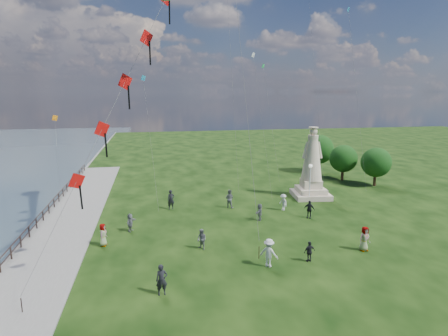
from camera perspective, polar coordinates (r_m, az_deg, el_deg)
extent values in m
cube|color=slate|center=(33.96, -27.78, -9.81)|extent=(0.30, 160.00, 0.60)
cube|color=slate|center=(31.41, -24.42, -10.71)|extent=(5.00, 60.00, 0.10)
cylinder|color=black|center=(28.38, -30.98, -12.76)|extent=(0.11, 0.11, 1.00)
cylinder|color=black|center=(30.12, -29.70, -11.25)|extent=(0.11, 0.11, 1.00)
cylinder|color=black|center=(31.88, -28.57, -9.91)|extent=(0.11, 0.11, 1.00)
cylinder|color=black|center=(33.67, -27.56, -8.70)|extent=(0.11, 0.11, 1.00)
cylinder|color=black|center=(35.48, -26.67, -7.61)|extent=(0.11, 0.11, 1.00)
cylinder|color=black|center=(37.31, -25.86, -6.63)|extent=(0.11, 0.11, 1.00)
cylinder|color=black|center=(39.16, -25.13, -5.74)|extent=(0.11, 0.11, 1.00)
cylinder|color=black|center=(41.02, -24.47, -4.93)|extent=(0.11, 0.11, 1.00)
cylinder|color=black|center=(42.90, -23.87, -4.18)|extent=(0.11, 0.11, 1.00)
cylinder|color=black|center=(44.78, -23.32, -3.51)|extent=(0.11, 0.11, 1.00)
cylinder|color=black|center=(46.68, -22.82, -2.88)|extent=(0.11, 0.11, 1.00)
cylinder|color=black|center=(48.58, -22.36, -2.30)|extent=(0.11, 0.11, 1.00)
cylinder|color=black|center=(50.49, -21.93, -1.77)|extent=(0.11, 0.11, 1.00)
cylinder|color=black|center=(52.41, -21.53, -1.28)|extent=(0.11, 0.11, 1.00)
cylinder|color=black|center=(54.33, -21.16, -0.82)|extent=(0.11, 0.11, 1.00)
cylinder|color=black|center=(56.26, -20.82, -0.39)|extent=(0.11, 0.11, 1.00)
cylinder|color=black|center=(58.19, -20.50, 0.01)|extent=(0.11, 0.11, 1.00)
cube|color=black|center=(33.52, -27.64, -7.93)|extent=(0.06, 52.00, 0.06)
cube|color=black|center=(33.65, -27.57, -8.62)|extent=(0.06, 52.00, 0.06)
cube|color=#C3AF93|center=(42.41, 13.04, -3.97)|extent=(4.19, 4.19, 0.54)
cube|color=#C3AF93|center=(42.27, 13.07, -3.26)|extent=(3.19, 3.19, 0.54)
cube|color=#C3AF93|center=(42.10, 13.12, -2.31)|extent=(2.20, 2.20, 0.90)
cylinder|color=#C3AF93|center=(41.20, 13.44, 4.65)|extent=(1.20, 1.20, 0.36)
sphere|color=#C3AF93|center=(41.14, 13.48, 5.43)|extent=(0.83, 0.83, 0.83)
cylinder|color=#C3AF93|center=(41.10, 13.51, 6.03)|extent=(0.99, 0.99, 0.09)
cylinder|color=silver|center=(40.14, 12.93, -2.46)|extent=(0.11, 0.11, 3.76)
sphere|color=white|center=(39.72, 13.06, 0.33)|extent=(0.38, 0.38, 0.38)
cylinder|color=#382314|center=(51.37, 17.60, -0.81)|extent=(0.36, 0.36, 1.78)
sphere|color=#0E340E|center=(51.00, 17.74, 1.39)|extent=(3.56, 3.56, 3.56)
cylinder|color=#382314|center=(49.72, 21.99, -1.50)|extent=(0.36, 0.36, 1.81)
sphere|color=#0E340E|center=(49.33, 22.17, 0.80)|extent=(3.61, 3.61, 3.61)
cylinder|color=#382314|center=(55.40, 14.17, 0.41)|extent=(0.36, 0.36, 2.07)
sphere|color=#0E340E|center=(55.01, 14.29, 2.79)|extent=(4.15, 4.15, 4.15)
imported|color=black|center=(22.45, -9.47, -16.47)|extent=(0.71, 0.51, 1.81)
imported|color=#595960|center=(27.96, -3.42, -10.80)|extent=(0.81, 0.88, 1.54)
imported|color=silver|center=(25.48, 6.86, -12.71)|extent=(1.37, 1.27, 1.92)
imported|color=black|center=(26.71, 12.89, -12.30)|extent=(0.92, 0.60, 1.46)
imported|color=#595960|center=(29.49, 20.62, -10.04)|extent=(0.98, 0.70, 1.83)
imported|color=#595960|center=(32.28, -14.09, -8.05)|extent=(1.11, 1.54, 1.53)
imported|color=black|center=(37.35, -8.08, -4.79)|extent=(0.75, 0.54, 1.93)
imported|color=#595960|center=(37.46, 0.82, -4.69)|extent=(1.06, 0.96, 1.86)
imported|color=silver|center=(37.13, 9.00, -5.16)|extent=(0.81, 1.16, 1.63)
imported|color=black|center=(35.33, 12.85, -6.15)|extent=(1.08, 0.98, 1.67)
imported|color=#595960|center=(29.91, -17.96, -9.65)|extent=(0.72, 0.95, 1.73)
imported|color=#595960|center=(34.07, 5.46, -6.69)|extent=(1.24, 1.54, 1.53)
cylinder|color=black|center=(23.27, -28.45, -18.00)|extent=(0.06, 0.06, 0.90)
cube|color=#C00B0B|center=(22.80, -21.52, -1.87)|extent=(0.87, 0.64, 1.03)
cube|color=black|center=(22.90, -20.95, -4.22)|extent=(0.10, 0.28, 1.48)
cube|color=#C00B0B|center=(23.42, -18.10, 5.63)|extent=(0.87, 0.64, 1.03)
cube|color=black|center=(23.40, -17.54, 3.32)|extent=(0.10, 0.28, 1.48)
cube|color=#C00B0B|center=(24.49, -14.83, 12.59)|extent=(0.87, 0.64, 1.03)
cube|color=black|center=(24.37, -14.30, 10.39)|extent=(0.10, 0.28, 1.48)
cube|color=#C00B0B|center=(25.95, -11.72, 18.83)|extent=(0.87, 0.64, 1.03)
cube|color=black|center=(25.75, -11.22, 16.78)|extent=(0.10, 0.28, 1.48)
cube|color=black|center=(27.47, -8.31, 22.41)|extent=(0.10, 0.28, 1.48)
cylinder|color=black|center=(26.70, 5.35, -12.70)|extent=(0.06, 0.06, 0.90)
cube|color=teal|center=(40.27, -12.19, 13.26)|extent=(0.51, 0.39, 0.57)
cylinder|color=#595959|center=(38.07, -11.09, 3.81)|extent=(1.02, 5.02, 12.74)
cube|color=silver|center=(43.75, 4.47, 16.81)|extent=(0.51, 0.39, 0.57)
cylinder|color=#595959|center=(41.46, 5.90, 6.43)|extent=(1.02, 5.02, 15.39)
cylinder|color=#595959|center=(47.99, 13.87, 11.54)|extent=(1.02, 5.02, 23.24)
cube|color=green|center=(51.81, 5.99, 15.20)|extent=(0.51, 0.39, 0.57)
cylinder|color=#595959|center=(49.63, 7.21, 6.84)|extent=(1.02, 5.02, 14.71)
cube|color=orange|center=(39.49, -24.38, 6.96)|extent=(0.51, 0.39, 0.57)
cylinder|color=#595959|center=(37.51, -23.92, -0.06)|extent=(1.02, 5.01, 8.90)
cylinder|color=#595959|center=(43.67, 1.00, 17.18)|extent=(1.02, 5.02, 31.28)
cube|color=teal|center=(49.94, 18.42, 21.95)|extent=(0.51, 0.39, 0.57)
cylinder|color=#595959|center=(47.11, 19.65, 9.76)|extent=(1.02, 5.02, 20.85)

